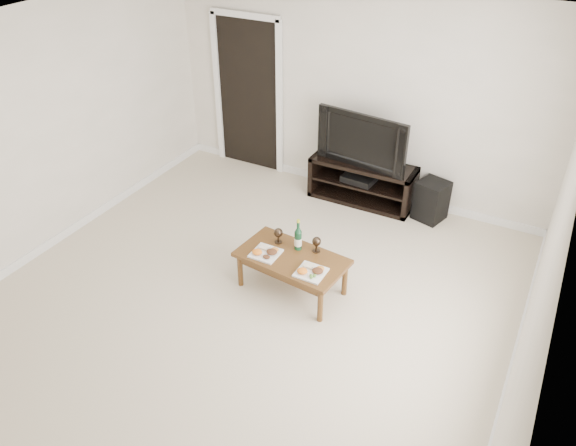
{
  "coord_description": "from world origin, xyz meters",
  "views": [
    {
      "loc": [
        2.38,
        -3.48,
        3.76
      ],
      "look_at": [
        0.18,
        0.64,
        0.7
      ],
      "focal_mm": 35.0,
      "sensor_mm": 36.0,
      "label": 1
    }
  ],
  "objects_px": {
    "media_console": "(362,182)",
    "television": "(366,138)",
    "subwoofer": "(431,200)",
    "coffee_table": "(292,273)"
  },
  "relations": [
    {
      "from": "media_console",
      "to": "coffee_table",
      "type": "relative_size",
      "value": 1.23
    },
    {
      "from": "television",
      "to": "subwoofer",
      "type": "xyz_separation_m",
      "value": [
        0.9,
        0.01,
        -0.64
      ]
    },
    {
      "from": "television",
      "to": "coffee_table",
      "type": "bearing_deg",
      "value": -81.78
    },
    {
      "from": "subwoofer",
      "to": "coffee_table",
      "type": "distance_m",
      "value": 2.19
    },
    {
      "from": "subwoofer",
      "to": "coffee_table",
      "type": "relative_size",
      "value": 0.46
    },
    {
      "from": "television",
      "to": "subwoofer",
      "type": "distance_m",
      "value": 1.1
    },
    {
      "from": "media_console",
      "to": "subwoofer",
      "type": "bearing_deg",
      "value": 0.64
    },
    {
      "from": "media_console",
      "to": "television",
      "type": "bearing_deg",
      "value": 0.0
    },
    {
      "from": "media_console",
      "to": "coffee_table",
      "type": "xyz_separation_m",
      "value": [
        0.04,
        -2.0,
        -0.07
      ]
    },
    {
      "from": "media_console",
      "to": "television",
      "type": "height_order",
      "value": "television"
    }
  ]
}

